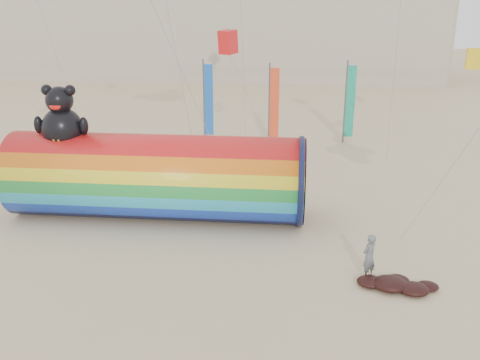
{
  "coord_description": "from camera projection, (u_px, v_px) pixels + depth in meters",
  "views": [
    {
      "loc": [
        2.38,
        -17.46,
        9.08
      ],
      "look_at": [
        0.5,
        1.5,
        2.4
      ],
      "focal_mm": 40.0,
      "sensor_mm": 36.0,
      "label": 1
    }
  ],
  "objects": [
    {
      "name": "fabric_bundle",
      "position": [
        396.0,
        284.0,
        17.27
      ],
      "size": [
        2.62,
        1.35,
        0.41
      ],
      "color": "black",
      "rests_on": "ground"
    },
    {
      "name": "windsock_assembly",
      "position": [
        156.0,
        175.0,
        22.39
      ],
      "size": [
        12.31,
        3.75,
        5.68
      ],
      "color": "red",
      "rests_on": "ground"
    },
    {
      "name": "ground",
      "position": [
        222.0,
        255.0,
        19.62
      ],
      "size": [
        160.0,
        160.0,
        0.0
      ],
      "primitive_type": "plane",
      "color": "#CCB58C",
      "rests_on": "ground"
    },
    {
      "name": "kite_handler",
      "position": [
        369.0,
        256.0,
        17.77
      ],
      "size": [
        0.68,
        0.68,
        1.59
      ],
      "primitive_type": "imported",
      "rotation": [
        0.0,
        0.0,
        3.92
      ],
      "color": "slate",
      "rests_on": "ground"
    },
    {
      "name": "festival_banners",
      "position": [
        276.0,
        103.0,
        33.21
      ],
      "size": [
        9.55,
        1.87,
        5.2
      ],
      "color": "#59595E",
      "rests_on": "ground"
    }
  ]
}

